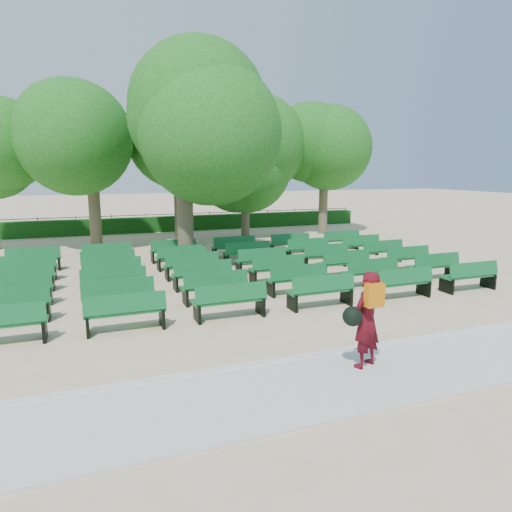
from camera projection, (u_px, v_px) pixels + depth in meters
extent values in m
plane|color=#CEAE88|center=(236.00, 284.00, 15.03)|extent=(120.00, 120.00, 0.00)
cube|color=silver|center=(363.00, 377.00, 8.22)|extent=(30.00, 2.20, 0.06)
cube|color=silver|center=(331.00, 353.00, 9.27)|extent=(30.00, 0.12, 0.10)
cube|color=#144B14|center=(164.00, 224.00, 27.81)|extent=(26.00, 0.70, 0.90)
cube|color=#10602A|center=(232.00, 267.00, 15.54)|extent=(1.88, 0.63, 0.06)
cube|color=#10602A|center=(234.00, 260.00, 15.30)|extent=(1.85, 0.26, 0.43)
cylinder|color=brown|center=(185.00, 221.00, 17.35)|extent=(0.62, 0.62, 3.58)
ellipsoid|color=#216B1D|center=(183.00, 133.00, 16.74)|extent=(5.32, 5.32, 4.78)
imported|color=#4A0A12|center=(366.00, 320.00, 8.46)|extent=(0.79, 0.66, 1.83)
cube|color=orange|center=(374.00, 295.00, 8.17)|extent=(0.34, 0.17, 0.43)
sphere|color=black|center=(353.00, 316.00, 8.27)|extent=(0.37, 0.37, 0.37)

